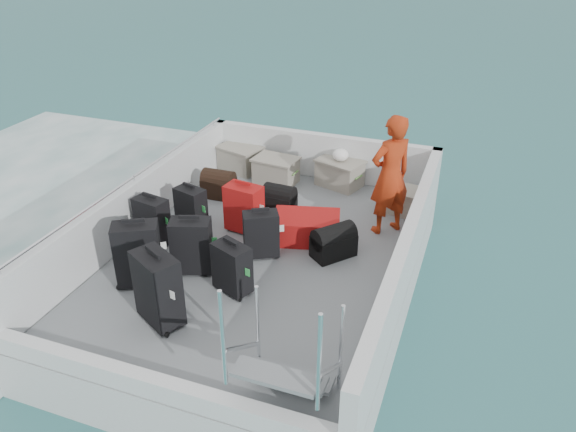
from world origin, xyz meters
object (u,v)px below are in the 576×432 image
(suitcase_4, at_px, (192,247))
(suitcase_6, at_px, (232,269))
(suitcase_5, at_px, (244,209))
(suitcase_8, at_px, (307,227))
(suitcase_3, at_px, (158,289))
(suitcase_7, at_px, (261,235))
(passenger, at_px, (390,175))
(suitcase_2, at_px, (191,209))
(crate_1, at_px, (276,171))
(suitcase_0, at_px, (138,255))
(crate_2, at_px, (340,174))
(suitcase_1, at_px, (152,221))
(crate_0, at_px, (240,159))
(crate_3, at_px, (402,201))

(suitcase_4, height_order, suitcase_6, suitcase_4)
(suitcase_5, height_order, suitcase_8, suitcase_5)
(suitcase_6, relative_size, suitcase_8, 0.70)
(suitcase_3, distance_m, suitcase_7, 1.57)
(suitcase_5, xyz_separation_m, suitcase_8, (0.83, 0.08, -0.16))
(passenger, bearing_deg, suitcase_2, -26.52)
(suitcase_8, bearing_deg, suitcase_4, 124.67)
(suitcase_2, distance_m, crate_1, 1.77)
(suitcase_0, distance_m, crate_2, 3.54)
(suitcase_1, distance_m, crate_0, 2.44)
(suitcase_0, relative_size, suitcase_6, 1.30)
(crate_0, xyz_separation_m, crate_2, (1.65, 0.00, 0.00))
(suitcase_6, bearing_deg, suitcase_0, -144.16)
(suitcase_7, distance_m, crate_3, 2.22)
(crate_0, bearing_deg, suitcase_1, -91.73)
(crate_1, height_order, crate_2, crate_2)
(suitcase_4, relative_size, suitcase_5, 1.04)
(suitcase_8, relative_size, crate_2, 1.31)
(suitcase_5, xyz_separation_m, suitcase_7, (0.44, -0.49, -0.03))
(crate_2, height_order, passenger, passenger)
(crate_3, bearing_deg, suitcase_3, -120.32)
(suitcase_3, height_order, passenger, passenger)
(suitcase_3, bearing_deg, suitcase_2, 138.48)
(suitcase_6, bearing_deg, suitcase_4, -174.42)
(crate_0, bearing_deg, suitcase_5, -63.89)
(crate_3, bearing_deg, suitcase_5, -146.06)
(suitcase_6, bearing_deg, passenger, 78.90)
(suitcase_3, distance_m, crate_3, 3.73)
(crate_3, bearing_deg, suitcase_8, -131.22)
(suitcase_7, relative_size, crate_0, 0.93)
(suitcase_4, bearing_deg, suitcase_6, -36.35)
(suitcase_0, xyz_separation_m, suitcase_7, (1.04, 1.00, -0.09))
(suitcase_2, relative_size, suitcase_6, 0.98)
(suitcase_1, height_order, crate_2, suitcase_1)
(crate_2, bearing_deg, passenger, -49.75)
(crate_1, bearing_deg, suitcase_6, -78.29)
(suitcase_0, bearing_deg, suitcase_8, 19.25)
(suitcase_3, xyz_separation_m, suitcase_8, (0.87, 2.06, -0.22))
(suitcase_0, relative_size, crate_1, 1.22)
(crate_1, bearing_deg, suitcase_7, -73.47)
(crate_1, relative_size, crate_3, 1.15)
(suitcase_0, height_order, suitcase_1, suitcase_0)
(suitcase_1, xyz_separation_m, crate_0, (0.07, 2.44, -0.12))
(suitcase_7, xyz_separation_m, crate_1, (-0.60, 2.02, -0.11))
(suitcase_8, xyz_separation_m, crate_1, (-0.98, 1.44, 0.02))
(crate_0, relative_size, crate_1, 1.01)
(suitcase_2, relative_size, suitcase_4, 0.85)
(suitcase_5, distance_m, suitcase_8, 0.84)
(suitcase_6, distance_m, crate_2, 3.04)
(suitcase_4, bearing_deg, crate_2, 52.55)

